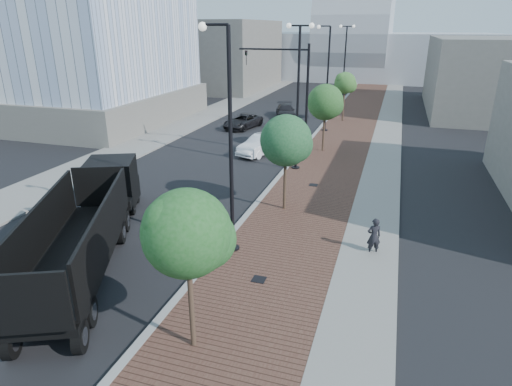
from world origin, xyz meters
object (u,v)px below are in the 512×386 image
(dark_car_mid, at_px, (243,121))
(pedestrian, at_px, (374,237))
(dump_truck, at_px, (98,212))
(white_sedan, at_px, (262,145))

(dark_car_mid, height_order, pedestrian, pedestrian)
(dump_truck, height_order, dark_car_mid, dump_truck)
(dump_truck, relative_size, dark_car_mid, 2.80)
(pedestrian, bearing_deg, dump_truck, -12.70)
(dark_car_mid, xyz_separation_m, pedestrian, (13.43, -21.56, 0.18))
(dump_truck, height_order, pedestrian, dump_truck)
(dump_truck, distance_m, pedestrian, 12.06)
(dump_truck, xyz_separation_m, white_sedan, (2.78, 15.75, -0.60))
(dump_truck, distance_m, white_sedan, 16.01)
(white_sedan, xyz_separation_m, pedestrian, (9.05, -13.45, 0.09))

